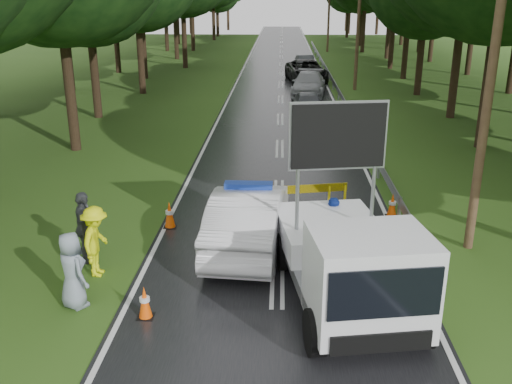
# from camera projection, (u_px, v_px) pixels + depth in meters

# --- Properties ---
(ground) EXTENTS (160.00, 160.00, 0.00)m
(ground) POSITION_uv_depth(u_px,v_px,m) (277.00, 278.00, 13.94)
(ground) COLOR #2B4B15
(ground) RESTS_ON ground
(road) EXTENTS (7.00, 140.00, 0.02)m
(road) POSITION_uv_depth(u_px,v_px,m) (281.00, 85.00, 42.17)
(road) COLOR black
(road) RESTS_ON ground
(guardrail) EXTENTS (0.12, 60.06, 0.70)m
(guardrail) POSITION_uv_depth(u_px,v_px,m) (332.00, 78.00, 41.52)
(guardrail) COLOR gray
(guardrail) RESTS_ON ground
(utility_pole_near) EXTENTS (1.40, 0.24, 10.00)m
(utility_pole_near) POSITION_uv_depth(u_px,v_px,m) (494.00, 59.00, 13.91)
(utility_pole_near) COLOR #493222
(utility_pole_near) RESTS_ON ground
(utility_pole_mid) EXTENTS (1.40, 0.24, 10.00)m
(utility_pole_mid) POSITION_uv_depth(u_px,v_px,m) (359.00, 15.00, 38.38)
(utility_pole_mid) COLOR #493222
(utility_pole_mid) RESTS_ON ground
(utility_pole_far) EXTENTS (1.40, 0.24, 10.00)m
(utility_pole_far) POSITION_uv_depth(u_px,v_px,m) (329.00, 5.00, 62.85)
(utility_pole_far) COLOR #493222
(utility_pole_far) RESTS_ON ground
(police_sedan) EXTENTS (2.20, 5.26, 1.86)m
(police_sedan) POSITION_uv_depth(u_px,v_px,m) (249.00, 218.00, 15.35)
(police_sedan) COLOR silver
(police_sedan) RESTS_ON ground
(work_truck) EXTENTS (3.21, 5.71, 4.31)m
(work_truck) POSITION_uv_depth(u_px,v_px,m) (349.00, 261.00, 12.21)
(work_truck) COLOR gray
(work_truck) RESTS_ON ground
(barrier) EXTENTS (2.58, 0.60, 1.09)m
(barrier) POSITION_uv_depth(u_px,v_px,m) (305.00, 193.00, 17.30)
(barrier) COLOR yellow
(barrier) RESTS_ON ground
(officer) EXTENTS (0.72, 0.63, 1.67)m
(officer) POSITION_uv_depth(u_px,v_px,m) (227.00, 215.00, 15.60)
(officer) COLOR #D4D30B
(officer) RESTS_ON ground
(civilian) EXTENTS (0.96, 0.93, 1.56)m
(civilian) POSITION_uv_depth(u_px,v_px,m) (334.00, 226.00, 15.02)
(civilian) COLOR #1938A4
(civilian) RESTS_ON ground
(bystander_left) EXTENTS (0.70, 1.17, 1.78)m
(bystander_left) POSITION_uv_depth(u_px,v_px,m) (96.00, 241.00, 13.82)
(bystander_left) COLOR #E9F70D
(bystander_left) RESTS_ON ground
(bystander_mid) EXTENTS (0.73, 1.20, 1.91)m
(bystander_mid) POSITION_uv_depth(u_px,v_px,m) (84.00, 228.00, 14.46)
(bystander_mid) COLOR #3B3E42
(bystander_mid) RESTS_ON ground
(bystander_right) EXTENTS (1.02, 0.99, 1.76)m
(bystander_right) POSITION_uv_depth(u_px,v_px,m) (72.00, 270.00, 12.42)
(bystander_right) COLOR gray
(bystander_right) RESTS_ON ground
(queue_car_first) EXTENTS (1.69, 4.05, 1.37)m
(queue_car_first) POSITION_uv_depth(u_px,v_px,m) (308.00, 105.00, 31.34)
(queue_car_first) COLOR #44474D
(queue_car_first) RESTS_ON ground
(queue_car_second) EXTENTS (2.61, 5.34, 1.49)m
(queue_car_second) POSITION_uv_depth(u_px,v_px,m) (309.00, 84.00, 37.80)
(queue_car_second) COLOR gray
(queue_car_second) RESTS_ON ground
(queue_car_third) EXTENTS (3.39, 6.10, 1.62)m
(queue_car_third) POSITION_uv_depth(u_px,v_px,m) (306.00, 71.00, 43.42)
(queue_car_third) COLOR black
(queue_car_third) RESTS_ON ground
(queue_car_fourth) EXTENTS (1.79, 4.09, 1.31)m
(queue_car_fourth) POSITION_uv_depth(u_px,v_px,m) (305.00, 63.00, 49.11)
(queue_car_fourth) COLOR #3B3F42
(queue_car_fourth) RESTS_ON ground
(cone_near_left) EXTENTS (0.35, 0.35, 0.75)m
(cone_near_left) POSITION_uv_depth(u_px,v_px,m) (145.00, 303.00, 12.13)
(cone_near_left) COLOR black
(cone_near_left) RESTS_ON ground
(cone_center) EXTENTS (0.35, 0.35, 0.75)m
(cone_center) POSITION_uv_depth(u_px,v_px,m) (275.00, 248.00, 14.73)
(cone_center) COLOR black
(cone_center) RESTS_ON ground
(cone_far) EXTENTS (0.35, 0.35, 0.75)m
(cone_far) POSITION_uv_depth(u_px,v_px,m) (271.00, 224.00, 16.18)
(cone_far) COLOR black
(cone_far) RESTS_ON ground
(cone_left_mid) EXTENTS (0.39, 0.39, 0.82)m
(cone_left_mid) POSITION_uv_depth(u_px,v_px,m) (170.00, 215.00, 16.76)
(cone_left_mid) COLOR black
(cone_left_mid) RESTS_ON ground
(cone_right) EXTENTS (0.37, 0.37, 0.78)m
(cone_right) POSITION_uv_depth(u_px,v_px,m) (392.00, 206.00, 17.54)
(cone_right) COLOR black
(cone_right) RESTS_ON ground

